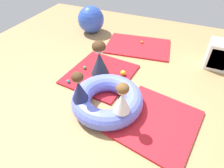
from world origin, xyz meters
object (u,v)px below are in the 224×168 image
at_px(play_ball_yellow, 123,73).
at_px(storage_cube, 218,55).
at_px(play_ball_orange, 142,42).
at_px(play_ball_green, 85,68).
at_px(adult_seated, 99,59).
at_px(play_ball_teal, 68,81).
at_px(inflatable_cushion, 107,100).
at_px(child_in_white, 122,98).
at_px(exercise_ball_large, 91,20).
at_px(child_in_navy, 79,87).

relative_size(play_ball_yellow, storage_cube, 0.19).
relative_size(play_ball_orange, play_ball_green, 0.95).
distance_m(play_ball_orange, storage_cube, 1.75).
relative_size(adult_seated, play_ball_green, 11.00).
bearing_deg(play_ball_teal, adult_seated, 49.37).
bearing_deg(inflatable_cushion, child_in_white, -35.80).
relative_size(play_ball_orange, exercise_ball_large, 0.09).
height_order(inflatable_cushion, play_ball_orange, inflatable_cushion).
distance_m(exercise_ball_large, storage_cube, 3.25).
bearing_deg(adult_seated, storage_cube, 123.83).
height_order(play_ball_teal, play_ball_green, play_ball_green).
height_order(child_in_navy, play_ball_teal, child_in_navy).
bearing_deg(child_in_white, play_ball_yellow, -104.89).
bearing_deg(inflatable_cushion, play_ball_green, 138.98).
bearing_deg(play_ball_teal, play_ball_green, 82.26).
height_order(child_in_navy, exercise_ball_large, child_in_navy).
relative_size(play_ball_teal, play_ball_yellow, 0.58).
bearing_deg(storage_cube, child_in_white, -120.07).
height_order(inflatable_cushion, exercise_ball_large, exercise_ball_large).
xyz_separation_m(child_in_white, storage_cube, (1.29, 2.22, -0.28)).
height_order(play_ball_yellow, exercise_ball_large, exercise_ball_large).
relative_size(child_in_navy, exercise_ball_large, 0.69).
bearing_deg(storage_cube, play_ball_green, -153.59).
xyz_separation_m(exercise_ball_large, storage_cube, (3.22, -0.45, -0.08)).
distance_m(inflatable_cushion, storage_cube, 2.57).
distance_m(inflatable_cushion, play_ball_green, 1.13).
bearing_deg(play_ball_orange, exercise_ball_large, 174.54).
xyz_separation_m(play_ball_teal, play_ball_yellow, (0.87, 0.63, 0.02)).
distance_m(inflatable_cushion, child_in_white, 0.58).
bearing_deg(play_ball_green, child_in_navy, -62.51).
relative_size(play_ball_orange, play_ball_teal, 0.99).
bearing_deg(storage_cube, play_ball_teal, -145.66).
bearing_deg(play_ball_yellow, inflatable_cushion, -86.87).
bearing_deg(exercise_ball_large, inflatable_cushion, -56.84).
bearing_deg(play_ball_orange, inflatable_cushion, -88.06).
xyz_separation_m(play_ball_teal, play_ball_green, (0.07, 0.51, 0.00)).
relative_size(child_in_navy, play_ball_yellow, 4.54).
height_order(child_in_navy, play_ball_orange, child_in_navy).
relative_size(adult_seated, play_ball_orange, 11.58).
xyz_separation_m(play_ball_yellow, exercise_ball_large, (-1.54, 1.56, 0.26)).
distance_m(play_ball_yellow, storage_cube, 2.02).
relative_size(child_in_white, play_ball_orange, 7.91).
distance_m(play_ball_teal, play_ball_green, 0.52).
bearing_deg(child_in_white, play_ball_orange, -114.86).
bearing_deg(play_ball_green, adult_seated, -1.47).
height_order(adult_seated, play_ball_green, adult_seated).
distance_m(play_ball_orange, exercise_ball_large, 1.54).
bearing_deg(play_ball_orange, child_in_white, -80.53).
bearing_deg(child_in_white, adult_seated, -83.89).
xyz_separation_m(child_in_white, exercise_ball_large, (-1.93, 2.67, -0.20)).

